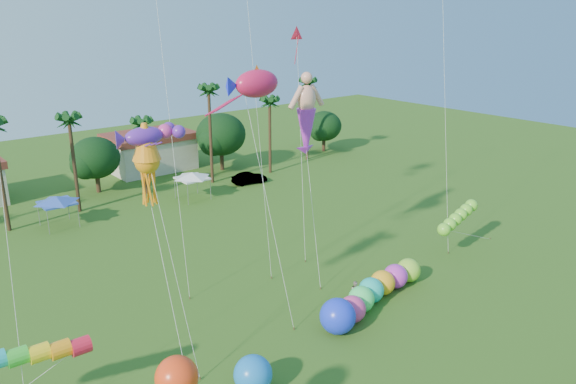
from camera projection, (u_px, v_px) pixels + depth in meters
tree_line at (121, 154)px, 63.20m from camera, size 69.46×8.91×11.00m
buildings_row at (45, 172)px, 64.28m from camera, size 35.00×7.00×4.00m
tent_row at (59, 201)px, 52.26m from camera, size 31.00×4.00×0.60m
car_b at (249, 178)px, 66.60m from camera, size 4.30×2.15×1.36m
spectator_b at (356, 292)px, 39.47m from camera, size 0.98×0.91×1.60m
caterpillar_inflatable at (370, 294)px, 38.82m from camera, size 11.44×3.98×2.33m
blue_ball at (253, 374)px, 30.16m from camera, size 2.11×2.11×2.11m
rainbow_tube at (47, 358)px, 27.36m from camera, size 8.74×2.28×3.99m
green_worm at (444, 230)px, 45.56m from camera, size 10.08×3.25×3.37m
orange_ball_kite at (177, 377)px, 22.28m from camera, size 1.78×1.78×6.69m
merman_kite at (306, 119)px, 41.95m from camera, size 3.22×4.88×14.88m
fish_kite at (257, 84)px, 36.25m from camera, size 5.05×6.57×16.19m
squid_kite at (147, 161)px, 30.10m from camera, size 1.61×4.97×14.15m
lobster_kite at (144, 136)px, 29.70m from camera, size 4.20×5.30×14.06m
delta_kite_red at (297, 38)px, 43.90m from camera, size 2.39×3.39×18.53m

